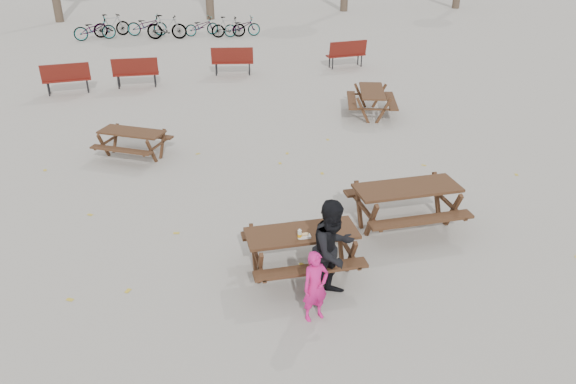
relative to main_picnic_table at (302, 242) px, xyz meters
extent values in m
plane|color=gray|center=(0.00, 0.00, -0.59)|extent=(80.00, 80.00, 0.00)
cube|color=#342012|center=(0.00, 0.00, 0.16)|extent=(1.80, 0.70, 0.05)
cube|color=#342012|center=(0.00, -0.60, -0.14)|extent=(1.80, 0.25, 0.05)
cube|color=#342012|center=(0.00, 0.60, -0.14)|extent=(1.80, 0.25, 0.05)
cylinder|color=#342012|center=(-0.75, -0.30, -0.22)|extent=(0.08, 0.08, 0.73)
cylinder|color=#342012|center=(-0.75, 0.30, -0.22)|extent=(0.08, 0.08, 0.73)
cylinder|color=#342012|center=(0.75, -0.30, -0.22)|extent=(0.08, 0.08, 0.73)
cylinder|color=#342012|center=(0.75, 0.30, -0.22)|extent=(0.08, 0.08, 0.73)
cube|color=white|center=(0.00, -0.18, 0.21)|extent=(0.18, 0.11, 0.03)
ellipsoid|color=tan|center=(0.00, -0.18, 0.25)|extent=(0.14, 0.06, 0.05)
cylinder|color=silver|center=(-0.09, -0.20, 0.26)|extent=(0.06, 0.06, 0.15)
cylinder|color=orange|center=(-0.09, -0.20, 0.25)|extent=(0.07, 0.07, 0.05)
cylinder|color=white|center=(-0.09, -0.20, 0.35)|extent=(0.03, 0.03, 0.02)
imported|color=#D51A78|center=(-0.09, -1.18, -0.02)|extent=(0.46, 0.36, 1.12)
imported|color=black|center=(0.30, -0.74, 0.25)|extent=(1.01, 0.94, 1.67)
imported|color=black|center=(-4.75, 20.20, -0.09)|extent=(1.97, 1.01, 0.99)
imported|color=black|center=(-4.03, 20.80, -0.06)|extent=(1.80, 1.11, 1.05)
imported|color=black|center=(-2.39, 20.64, -0.10)|extent=(1.95, 0.94, 0.98)
imported|color=black|center=(-1.50, 19.60, -0.04)|extent=(1.88, 0.78, 1.10)
imported|color=black|center=(0.14, 20.13, -0.15)|extent=(1.74, 0.98, 0.87)
imported|color=black|center=(1.33, 19.38, -0.11)|extent=(1.60, 0.45, 0.96)
imported|color=black|center=(1.99, 19.46, -0.13)|extent=(1.78, 0.73, 0.92)
camera|label=1|loc=(-1.95, -7.52, 4.82)|focal=35.00mm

